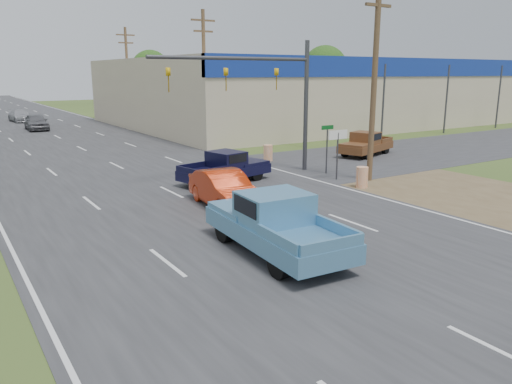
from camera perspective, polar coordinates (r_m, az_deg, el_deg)
ground at (r=11.25m, az=26.46°, el=-16.28°), size 200.00×200.00×0.00m
main_road at (r=45.83m, az=-21.75°, el=5.87°), size 15.00×180.00×0.02m
cross_road at (r=24.87m, az=-11.50°, el=0.88°), size 120.00×10.00×0.02m
dirt_verge at (r=25.16m, az=20.05°, el=0.46°), size 8.00×18.00×0.01m
big_box_store at (r=60.44m, az=9.75°, el=11.39°), size 50.00×28.10×6.60m
utility_pole_1 at (r=25.40m, az=13.41°, el=13.12°), size 2.00×0.28×10.00m
utility_pole_2 at (r=40.06m, az=-5.93°, el=13.41°), size 2.00×0.28×10.00m
utility_pole_3 at (r=56.68m, az=-14.47°, el=13.06°), size 2.00×0.28×10.00m
tree_3 at (r=98.18m, az=7.86°, el=13.87°), size 8.40×8.40×10.40m
tree_5 at (r=106.94m, az=-11.95°, el=13.50°), size 7.98×7.98×9.88m
barrel_0 at (r=24.11m, az=12.02°, el=1.65°), size 0.56×0.56×1.00m
barrel_1 at (r=30.83m, az=1.39°, el=4.48°), size 0.56×0.56×1.00m
lane_sign at (r=25.44m, az=9.33°, el=5.58°), size 1.20×0.08×2.52m
street_name_sign at (r=26.99m, az=8.12°, el=5.44°), size 0.80×0.08×2.61m
signal_mast at (r=26.11m, az=1.08°, el=12.34°), size 9.12×0.40×7.00m
red_convertible at (r=20.10m, az=-3.61°, el=0.27°), size 2.03×4.60×1.47m
blue_pickup at (r=15.04m, az=2.04°, el=-3.47°), size 2.51×5.72×1.85m
navy_pickup at (r=24.71m, az=-3.36°, el=2.89°), size 4.99×2.75×1.56m
brown_pickup at (r=33.62m, az=12.38°, el=5.41°), size 5.02×3.23×1.55m
distant_car_grey at (r=52.04m, az=-23.82°, el=7.34°), size 1.97×4.61×1.55m
distant_car_silver at (r=61.77m, az=-25.34°, el=7.87°), size 2.25×4.69×1.32m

